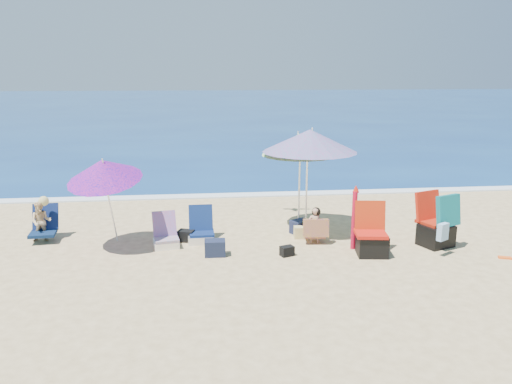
{
  "coord_description": "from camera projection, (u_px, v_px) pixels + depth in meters",
  "views": [
    {
      "loc": [
        -1.42,
        -9.33,
        3.61
      ],
      "look_at": [
        -0.3,
        1.0,
        1.1
      ],
      "focal_mm": 35.53,
      "sensor_mm": 36.0,
      "label": 1
    }
  ],
  "objects": [
    {
      "name": "umbrella_turquoise",
      "position": [
        310.0,
        141.0,
        11.04
      ],
      "size": [
        2.58,
        2.58,
        2.39
      ],
      "color": "white",
      "rests_on": "ground"
    },
    {
      "name": "camp_chair_right",
      "position": [
        437.0,
        227.0,
        10.56
      ],
      "size": [
        0.84,
        1.24,
        1.17
      ],
      "color": "#A41E0B",
      "rests_on": "ground"
    },
    {
      "name": "person_center",
      "position": [
        315.0,
        226.0,
        10.75
      ],
      "size": [
        0.55,
        0.46,
        0.78
      ],
      "color": "tan",
      "rests_on": "ground"
    },
    {
      "name": "ground",
      "position": [
        276.0,
        257.0,
        10.02
      ],
      "size": [
        120.0,
        120.0,
        0.0
      ],
      "color": "#D8BC84",
      "rests_on": "ground"
    },
    {
      "name": "chair_navy",
      "position": [
        201.0,
        232.0,
        10.93
      ],
      "size": [
        0.56,
        0.67,
        0.74
      ],
      "color": "#0E204F",
      "rests_on": "ground"
    },
    {
      "name": "orange_item",
      "position": [
        505.0,
        258.0,
        9.95
      ],
      "size": [
        0.27,
        0.19,
        0.03
      ],
      "color": "#F55919",
      "rests_on": "ground"
    },
    {
      "name": "umbrella_striped",
      "position": [
        299.0,
        145.0,
        11.35
      ],
      "size": [
        2.16,
        2.16,
        2.27
      ],
      "color": "white",
      "rests_on": "ground"
    },
    {
      "name": "umbrella_blue",
      "position": [
        103.0,
        170.0,
        10.05
      ],
      "size": [
        1.91,
        1.94,
        2.05
      ],
      "color": "white",
      "rests_on": "ground"
    },
    {
      "name": "camp_chair_left",
      "position": [
        372.0,
        239.0,
        10.1
      ],
      "size": [
        0.7,
        0.7,
        1.06
      ],
      "color": "red",
      "rests_on": "ground"
    },
    {
      "name": "bag_navy_b",
      "position": [
        300.0,
        227.0,
        11.47
      ],
      "size": [
        0.5,
        0.47,
        0.3
      ],
      "color": "#1A203A",
      "rests_on": "ground"
    },
    {
      "name": "bag_navy_a",
      "position": [
        215.0,
        248.0,
        10.08
      ],
      "size": [
        0.42,
        0.3,
        0.32
      ],
      "color": "#171E33",
      "rests_on": "ground"
    },
    {
      "name": "bag_black_b",
      "position": [
        287.0,
        251.0,
        10.08
      ],
      "size": [
        0.31,
        0.26,
        0.2
      ],
      "color": "black",
      "rests_on": "ground"
    },
    {
      "name": "person_left",
      "position": [
        42.0,
        221.0,
        10.89
      ],
      "size": [
        0.57,
        0.74,
        0.98
      ],
      "color": "#D3B17E",
      "rests_on": "ground"
    },
    {
      "name": "chair_rainbow",
      "position": [
        166.0,
        238.0,
        10.61
      ],
      "size": [
        0.59,
        0.7,
        0.7
      ],
      "color": "#E37350",
      "rests_on": "ground"
    },
    {
      "name": "sea",
      "position": [
        214.0,
        106.0,
        53.52
      ],
      "size": [
        120.0,
        80.0,
        0.12
      ],
      "color": "navy",
      "rests_on": "ground"
    },
    {
      "name": "furled_umbrella",
      "position": [
        354.0,
        214.0,
        10.34
      ],
      "size": [
        0.16,
        0.17,
        1.35
      ],
      "color": "#AE0C26",
      "rests_on": "ground"
    },
    {
      "name": "bag_black_a",
      "position": [
        186.0,
        236.0,
        10.93
      ],
      "size": [
        0.39,
        0.34,
        0.25
      ],
      "color": "black",
      "rests_on": "ground"
    },
    {
      "name": "bag_tan",
      "position": [
        301.0,
        232.0,
        11.15
      ],
      "size": [
        0.31,
        0.23,
        0.26
      ],
      "color": "tan",
      "rests_on": "ground"
    },
    {
      "name": "foam",
      "position": [
        251.0,
        195.0,
        14.94
      ],
      "size": [
        120.0,
        0.5,
        0.04
      ],
      "color": "white",
      "rests_on": "ground"
    }
  ]
}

